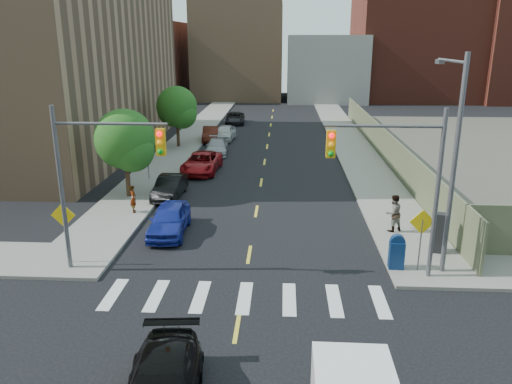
# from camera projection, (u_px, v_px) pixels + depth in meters

# --- Properties ---
(ground) EXTENTS (160.00, 160.00, 0.00)m
(ground) POSITION_uv_depth(u_px,v_px,m) (231.00, 363.00, 15.18)
(ground) COLOR black
(ground) RESTS_ON ground
(sidewalk_nw) EXTENTS (3.50, 73.00, 0.15)m
(sidewalk_nw) POSITION_uv_depth(u_px,v_px,m) (200.00, 127.00, 55.17)
(sidewalk_nw) COLOR gray
(sidewalk_nw) RESTS_ON ground
(sidewalk_ne) EXTENTS (3.50, 73.00, 0.15)m
(sidewalk_ne) POSITION_uv_depth(u_px,v_px,m) (341.00, 129.00, 54.35)
(sidewalk_ne) COLOR gray
(sidewalk_ne) RESTS_ON ground
(fence_north) EXTENTS (0.12, 44.00, 2.50)m
(fence_north) POSITION_uv_depth(u_px,v_px,m) (382.00, 143.00, 41.02)
(fence_north) COLOR #656648
(fence_north) RESTS_ON ground
(building_nw) EXTENTS (22.00, 30.00, 16.00)m
(building_nw) POSITION_uv_depth(u_px,v_px,m) (10.00, 57.00, 42.62)
(building_nw) COLOR #8C6B4C
(building_nw) RESTS_ON ground
(bg_bldg_west) EXTENTS (14.00, 18.00, 12.00)m
(bg_bldg_west) POSITION_uv_depth(u_px,v_px,m) (141.00, 61.00, 81.38)
(bg_bldg_west) COLOR #592319
(bg_bldg_west) RESTS_ON ground
(bg_bldg_midwest) EXTENTS (14.00, 16.00, 15.00)m
(bg_bldg_midwest) POSITION_uv_depth(u_px,v_px,m) (239.00, 51.00, 82.00)
(bg_bldg_midwest) COLOR #8C6B4C
(bg_bldg_midwest) RESTS_ON ground
(bg_bldg_center) EXTENTS (12.00, 16.00, 10.00)m
(bg_bldg_center) POSITION_uv_depth(u_px,v_px,m) (325.00, 68.00, 80.08)
(bg_bldg_center) COLOR gray
(bg_bldg_center) RESTS_ON ground
(bg_bldg_east) EXTENTS (18.00, 18.00, 16.00)m
(bg_bldg_east) POSITION_uv_depth(u_px,v_px,m) (412.00, 48.00, 80.37)
(bg_bldg_east) COLOR #592319
(bg_bldg_east) RESTS_ON ground
(signal_nw) EXTENTS (4.59, 0.30, 7.00)m
(signal_nw) POSITION_uv_depth(u_px,v_px,m) (96.00, 168.00, 19.89)
(signal_nw) COLOR #59595E
(signal_nw) RESTS_ON ground
(signal_ne) EXTENTS (4.59, 0.30, 7.00)m
(signal_ne) POSITION_uv_depth(u_px,v_px,m) (400.00, 172.00, 19.25)
(signal_ne) COLOR #59595E
(signal_ne) RESTS_ON ground
(streetlight_ne) EXTENTS (0.25, 3.70, 9.00)m
(streetlight_ne) POSITION_uv_depth(u_px,v_px,m) (453.00, 150.00, 19.79)
(streetlight_ne) COLOR #59595E
(streetlight_ne) RESTS_ON ground
(warn_sign_nw) EXTENTS (1.06, 0.06, 2.83)m
(warn_sign_nw) POSITION_uv_depth(u_px,v_px,m) (64.00, 222.00, 21.21)
(warn_sign_nw) COLOR #59595E
(warn_sign_nw) RESTS_ON ground
(warn_sign_ne) EXTENTS (1.06, 0.06, 2.83)m
(warn_sign_ne) POSITION_uv_depth(u_px,v_px,m) (422.00, 229.00, 20.41)
(warn_sign_ne) COLOR #59595E
(warn_sign_ne) RESTS_ON ground
(warn_sign_midwest) EXTENTS (1.06, 0.06, 2.83)m
(warn_sign_midwest) POSITION_uv_depth(u_px,v_px,m) (147.00, 153.00, 34.09)
(warn_sign_midwest) COLOR #59595E
(warn_sign_midwest) RESTS_ON ground
(tree_west_near) EXTENTS (3.66, 3.64, 5.52)m
(tree_west_near) POSITION_uv_depth(u_px,v_px,m) (125.00, 143.00, 29.89)
(tree_west_near) COLOR #332114
(tree_west_near) RESTS_ON ground
(tree_west_far) EXTENTS (3.66, 3.64, 5.52)m
(tree_west_far) POSITION_uv_depth(u_px,v_px,m) (177.00, 109.00, 44.21)
(tree_west_far) COLOR #332114
(tree_west_far) RESTS_ON ground
(parked_car_blue) EXTENTS (1.92, 4.45, 1.50)m
(parked_car_blue) POSITION_uv_depth(u_px,v_px,m) (169.00, 219.00, 25.08)
(parked_car_blue) COLOR navy
(parked_car_blue) RESTS_ON ground
(parked_car_black) EXTENTS (1.59, 4.18, 1.36)m
(parked_car_black) POSITION_uv_depth(u_px,v_px,m) (170.00, 187.00, 30.86)
(parked_car_black) COLOR black
(parked_car_black) RESTS_ON ground
(parked_car_red) EXTENTS (2.64, 5.32, 1.45)m
(parked_car_red) POSITION_uv_depth(u_px,v_px,m) (202.00, 163.00, 36.71)
(parked_car_red) COLOR maroon
(parked_car_red) RESTS_ON ground
(parked_car_silver) EXTENTS (2.13, 4.53, 1.28)m
(parked_car_silver) POSITION_uv_depth(u_px,v_px,m) (217.00, 147.00, 42.57)
(parked_car_silver) COLOR #95969C
(parked_car_silver) RESTS_ON ground
(parked_car_white) EXTENTS (2.09, 4.49, 1.49)m
(parked_car_white) POSITION_uv_depth(u_px,v_px,m) (225.00, 133.00, 48.20)
(parked_car_white) COLOR silver
(parked_car_white) RESTS_ON ground
(parked_car_maroon) EXTENTS (1.85, 4.32, 1.39)m
(parked_car_maroon) POSITION_uv_depth(u_px,v_px,m) (211.00, 134.00, 47.81)
(parked_car_maroon) COLOR #40150C
(parked_car_maroon) RESTS_ON ground
(parked_car_grey) EXTENTS (2.45, 4.84, 1.31)m
(parked_car_grey) POSITION_uv_depth(u_px,v_px,m) (235.00, 118.00, 57.94)
(parked_car_grey) COLOR black
(parked_car_grey) RESTS_ON ground
(mailbox) EXTENTS (0.64, 0.50, 1.51)m
(mailbox) POSITION_uv_depth(u_px,v_px,m) (397.00, 252.00, 20.94)
(mailbox) COLOR navy
(mailbox) RESTS_ON sidewalk_ne
(payphone) EXTENTS (0.66, 0.59, 1.85)m
(payphone) POSITION_uv_depth(u_px,v_px,m) (439.00, 233.00, 22.48)
(payphone) COLOR black
(payphone) RESTS_ON sidewalk_ne
(pedestrian_west) EXTENTS (0.53, 0.65, 1.54)m
(pedestrian_west) POSITION_uv_depth(u_px,v_px,m) (133.00, 199.00, 27.75)
(pedestrian_west) COLOR gray
(pedestrian_west) RESTS_ON sidewalk_nw
(pedestrian_east) EXTENTS (1.14, 1.04, 1.89)m
(pedestrian_east) POSITION_uv_depth(u_px,v_px,m) (393.00, 213.00, 24.96)
(pedestrian_east) COLOR gray
(pedestrian_east) RESTS_ON sidewalk_ne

